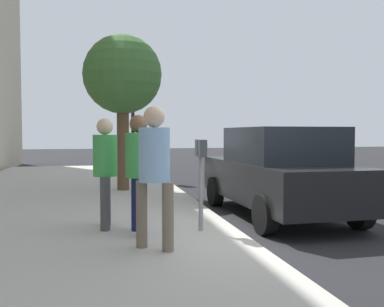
{
  "coord_description": "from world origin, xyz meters",
  "views": [
    {
      "loc": [
        -6.43,
        2.11,
        1.66
      ],
      "look_at": [
        0.43,
        0.64,
        1.33
      ],
      "focal_mm": 40.18,
      "sensor_mm": 36.0,
      "label": 1
    }
  ],
  "objects_px": {
    "parking_officer": "(105,164)",
    "parking_meter": "(201,165)",
    "pedestrian_bystander": "(154,164)",
    "street_tree": "(123,76)",
    "traffic_signal": "(136,107)",
    "parked_sedan_near": "(279,172)",
    "pedestrian_at_meter": "(139,164)"
  },
  "relations": [
    {
      "from": "parking_meter",
      "to": "pedestrian_at_meter",
      "type": "distance_m",
      "value": 0.95
    },
    {
      "from": "parking_officer",
      "to": "pedestrian_at_meter",
      "type": "bearing_deg",
      "value": -42.45
    },
    {
      "from": "parking_meter",
      "to": "pedestrian_at_meter",
      "type": "xyz_separation_m",
      "value": [
        0.02,
        0.95,
        0.04
      ]
    },
    {
      "from": "parking_meter",
      "to": "parking_officer",
      "type": "bearing_deg",
      "value": 70.61
    },
    {
      "from": "pedestrian_at_meter",
      "to": "street_tree",
      "type": "relative_size",
      "value": 0.44
    },
    {
      "from": "street_tree",
      "to": "parking_meter",
      "type": "bearing_deg",
      "value": -169.79
    },
    {
      "from": "pedestrian_bystander",
      "to": "traffic_signal",
      "type": "xyz_separation_m",
      "value": [
        9.71,
        -0.55,
        1.31
      ]
    },
    {
      "from": "pedestrian_at_meter",
      "to": "parking_officer",
      "type": "distance_m",
      "value": 0.69
    },
    {
      "from": "parked_sedan_near",
      "to": "street_tree",
      "type": "height_order",
      "value": "street_tree"
    },
    {
      "from": "parking_officer",
      "to": "parking_meter",
      "type": "bearing_deg",
      "value": -16.54
    },
    {
      "from": "traffic_signal",
      "to": "pedestrian_bystander",
      "type": "bearing_deg",
      "value": 176.74
    },
    {
      "from": "pedestrian_bystander",
      "to": "parking_officer",
      "type": "xyz_separation_m",
      "value": [
        1.41,
        0.61,
        -0.09
      ]
    },
    {
      "from": "parking_meter",
      "to": "parked_sedan_near",
      "type": "xyz_separation_m",
      "value": [
        1.52,
        -1.95,
        -0.27
      ]
    },
    {
      "from": "parked_sedan_near",
      "to": "traffic_signal",
      "type": "bearing_deg",
      "value": 17.0
    },
    {
      "from": "pedestrian_at_meter",
      "to": "parking_officer",
      "type": "height_order",
      "value": "pedestrian_at_meter"
    },
    {
      "from": "parked_sedan_near",
      "to": "traffic_signal",
      "type": "relative_size",
      "value": 1.23
    },
    {
      "from": "parking_meter",
      "to": "parked_sedan_near",
      "type": "bearing_deg",
      "value": -52.07
    },
    {
      "from": "pedestrian_at_meter",
      "to": "parking_officer",
      "type": "xyz_separation_m",
      "value": [
        0.49,
        0.49,
        -0.03
      ]
    },
    {
      "from": "pedestrian_at_meter",
      "to": "pedestrian_bystander",
      "type": "relative_size",
      "value": 0.96
    },
    {
      "from": "parking_meter",
      "to": "traffic_signal",
      "type": "relative_size",
      "value": 0.39
    },
    {
      "from": "traffic_signal",
      "to": "pedestrian_at_meter",
      "type": "bearing_deg",
      "value": 175.61
    },
    {
      "from": "parked_sedan_near",
      "to": "parking_meter",
      "type": "bearing_deg",
      "value": 127.93
    },
    {
      "from": "parking_officer",
      "to": "parked_sedan_near",
      "type": "distance_m",
      "value": 3.54
    },
    {
      "from": "parking_officer",
      "to": "street_tree",
      "type": "bearing_deg",
      "value": 86.41
    },
    {
      "from": "street_tree",
      "to": "traffic_signal",
      "type": "xyz_separation_m",
      "value": [
        3.7,
        -0.64,
        -0.58
      ]
    },
    {
      "from": "pedestrian_bystander",
      "to": "parked_sedan_near",
      "type": "distance_m",
      "value": 3.71
    },
    {
      "from": "parked_sedan_near",
      "to": "street_tree",
      "type": "bearing_deg",
      "value": 38.64
    },
    {
      "from": "parked_sedan_near",
      "to": "street_tree",
      "type": "relative_size",
      "value": 1.09
    },
    {
      "from": "street_tree",
      "to": "pedestrian_at_meter",
      "type": "bearing_deg",
      "value": 179.61
    },
    {
      "from": "traffic_signal",
      "to": "parking_meter",
      "type": "bearing_deg",
      "value": -178.18
    },
    {
      "from": "parking_officer",
      "to": "parked_sedan_near",
      "type": "relative_size",
      "value": 0.39
    },
    {
      "from": "pedestrian_bystander",
      "to": "street_tree",
      "type": "relative_size",
      "value": 0.45
    }
  ]
}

